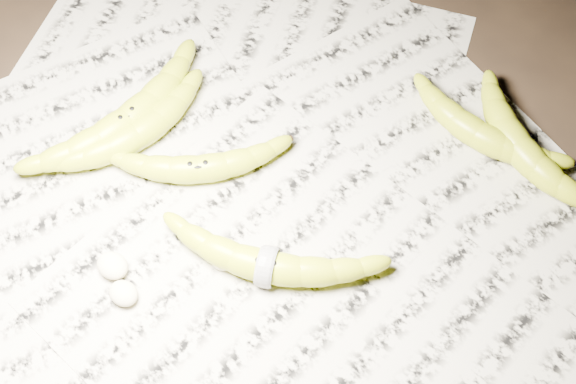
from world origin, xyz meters
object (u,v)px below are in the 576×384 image
Objects in this scene: banana_left_a at (127,120)px; banana_left_b at (136,133)px; banana_upper_b at (519,146)px; banana_center at (199,167)px; banana_upper_a at (479,133)px; banana_taped at (267,265)px.

banana_left_b is (0.02, -0.01, -0.00)m from banana_left_a.
banana_left_b is at bearing -119.32° from banana_upper_b.
banana_upper_a reaches higher than banana_center.
banana_upper_b is at bearing 40.88° from banana_taped.
banana_left_a reaches higher than banana_upper_b.
banana_left_b is 1.02× the size of banana_upper_b.
banana_left_a is at bearing -121.56° from banana_upper_b.
banana_left_b is at bearing 145.59° from banana_taped.
banana_left_a is 1.22× the size of banana_left_b.
banana_left_a is at bearing 144.75° from banana_taped.
banana_center is 0.15m from banana_taped.
banana_center is at bearing -134.18° from banana_upper_a.
banana_taped reaches higher than banana_upper_a.
banana_left_b is 0.45m from banana_upper_b.
banana_left_a reaches higher than banana_taped.
banana_taped is 0.30m from banana_upper_a.
banana_left_a is 1.25× the size of banana_upper_b.
banana_left_a reaches higher than banana_center.
banana_left_a reaches higher than banana_left_b.
banana_upper_b reaches higher than banana_left_b.
banana_upper_a is at bearing 2.69° from banana_center.
banana_left_a is 0.02m from banana_left_b.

